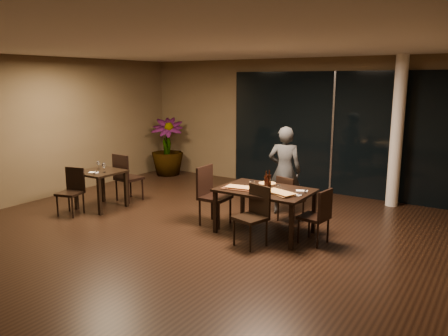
% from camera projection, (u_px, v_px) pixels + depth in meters
% --- Properties ---
extents(ground, '(8.00, 8.00, 0.00)m').
position_uv_depth(ground, '(188.00, 235.00, 7.19)').
color(ground, black).
rests_on(ground, ground).
extents(wall_back, '(8.00, 0.10, 3.00)m').
position_uv_depth(wall_back, '(293.00, 124.00, 10.21)').
color(wall_back, brown).
rests_on(wall_back, ground).
extents(wall_left, '(0.10, 8.00, 3.00)m').
position_uv_depth(wall_left, '(33.00, 129.00, 9.08)').
color(wall_left, brown).
rests_on(wall_left, ground).
extents(ceiling, '(8.00, 8.00, 0.04)m').
position_uv_depth(ceiling, '(184.00, 45.00, 6.59)').
color(ceiling, silver).
rests_on(ceiling, wall_back).
extents(window_panel, '(5.00, 0.06, 2.70)m').
position_uv_depth(window_panel, '(333.00, 133.00, 9.63)').
color(window_panel, black).
rests_on(window_panel, ground).
extents(column, '(0.24, 0.24, 3.00)m').
position_uv_depth(column, '(397.00, 132.00, 8.59)').
color(column, white).
rests_on(column, ground).
extents(main_table, '(1.50, 1.00, 0.75)m').
position_uv_depth(main_table, '(265.00, 193.00, 7.17)').
color(main_table, black).
rests_on(main_table, ground).
extents(side_table, '(0.80, 0.80, 0.75)m').
position_uv_depth(side_table, '(100.00, 177.00, 8.61)').
color(side_table, black).
rests_on(side_table, ground).
extents(chair_main_far, '(0.48, 0.48, 0.84)m').
position_uv_depth(chair_main_far, '(288.00, 197.00, 7.76)').
color(chair_main_far, black).
rests_on(chair_main_far, ground).
extents(chair_main_near, '(0.53, 0.53, 0.93)m').
position_uv_depth(chair_main_near, '(254.00, 212.00, 6.68)').
color(chair_main_near, black).
rests_on(chair_main_near, ground).
extents(chair_main_left, '(0.50, 0.50, 1.03)m').
position_uv_depth(chair_main_left, '(211.00, 192.00, 7.66)').
color(chair_main_left, black).
rests_on(chair_main_left, ground).
extents(chair_main_right, '(0.45, 0.45, 0.88)m').
position_uv_depth(chair_main_right, '(318.00, 214.00, 6.71)').
color(chair_main_right, black).
rests_on(chair_main_right, ground).
extents(chair_side_far, '(0.50, 0.50, 1.01)m').
position_uv_depth(chair_side_far, '(126.00, 175.00, 9.09)').
color(chair_side_far, black).
rests_on(chair_side_far, ground).
extents(chair_side_near, '(0.50, 0.50, 0.88)m').
position_uv_depth(chair_side_near, '(72.00, 188.00, 8.26)').
color(chair_side_near, black).
rests_on(chair_side_near, ground).
extents(diner, '(0.65, 0.53, 1.68)m').
position_uv_depth(diner, '(285.00, 171.00, 8.18)').
color(diner, '#2A2D2F').
rests_on(diner, ground).
extents(potted_plant, '(1.16, 1.16, 1.52)m').
position_uv_depth(potted_plant, '(167.00, 147.00, 11.62)').
color(potted_plant, '#1A4F1A').
rests_on(potted_plant, ground).
extents(pizza_board_left, '(0.64, 0.38, 0.01)m').
position_uv_depth(pizza_board_left, '(240.00, 189.00, 7.17)').
color(pizza_board_left, '#452416').
rests_on(pizza_board_left, main_table).
extents(pizza_board_right, '(0.56, 0.45, 0.01)m').
position_uv_depth(pizza_board_right, '(280.00, 194.00, 6.85)').
color(pizza_board_right, '#3F2714').
rests_on(pizza_board_right, main_table).
extents(oblong_pizza_left, '(0.48, 0.28, 0.02)m').
position_uv_depth(oblong_pizza_left, '(240.00, 188.00, 7.16)').
color(oblong_pizza_left, maroon).
rests_on(oblong_pizza_left, pizza_board_left).
extents(oblong_pizza_right, '(0.53, 0.36, 0.02)m').
position_uv_depth(oblong_pizza_right, '(280.00, 193.00, 6.84)').
color(oblong_pizza_right, maroon).
rests_on(oblong_pizza_right, pizza_board_right).
extents(round_pizza, '(0.29, 0.29, 0.01)m').
position_uv_depth(round_pizza, '(267.00, 184.00, 7.51)').
color(round_pizza, '#C44515').
rests_on(round_pizza, main_table).
extents(bottle_a, '(0.06, 0.06, 0.28)m').
position_uv_depth(bottle_a, '(266.00, 179.00, 7.22)').
color(bottle_a, black).
rests_on(bottle_a, main_table).
extents(bottle_b, '(0.06, 0.06, 0.26)m').
position_uv_depth(bottle_b, '(266.00, 182.00, 7.11)').
color(bottle_b, black).
rests_on(bottle_b, main_table).
extents(bottle_c, '(0.06, 0.06, 0.30)m').
position_uv_depth(bottle_c, '(269.00, 179.00, 7.24)').
color(bottle_c, black).
rests_on(bottle_c, main_table).
extents(tumbler_left, '(0.08, 0.08, 0.10)m').
position_uv_depth(tumbler_left, '(252.00, 184.00, 7.32)').
color(tumbler_left, white).
rests_on(tumbler_left, main_table).
extents(tumbler_right, '(0.07, 0.07, 0.08)m').
position_uv_depth(tumbler_right, '(278.00, 187.00, 7.11)').
color(tumbler_right, white).
rests_on(tumbler_right, main_table).
extents(napkin_near, '(0.20, 0.14, 0.01)m').
position_uv_depth(napkin_near, '(295.00, 195.00, 6.77)').
color(napkin_near, white).
rests_on(napkin_near, main_table).
extents(napkin_far, '(0.20, 0.16, 0.01)m').
position_uv_depth(napkin_far, '(302.00, 191.00, 7.01)').
color(napkin_far, white).
rests_on(napkin_far, main_table).
extents(wine_glass_a, '(0.07, 0.07, 0.16)m').
position_uv_depth(wine_glass_a, '(99.00, 165.00, 8.75)').
color(wine_glass_a, white).
rests_on(wine_glass_a, side_table).
extents(wine_glass_b, '(0.08, 0.08, 0.18)m').
position_uv_depth(wine_glass_b, '(104.00, 168.00, 8.45)').
color(wine_glass_b, white).
rests_on(wine_glass_b, side_table).
extents(side_napkin, '(0.21, 0.17, 0.01)m').
position_uv_depth(side_napkin, '(93.00, 173.00, 8.41)').
color(side_napkin, white).
rests_on(side_napkin, side_table).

